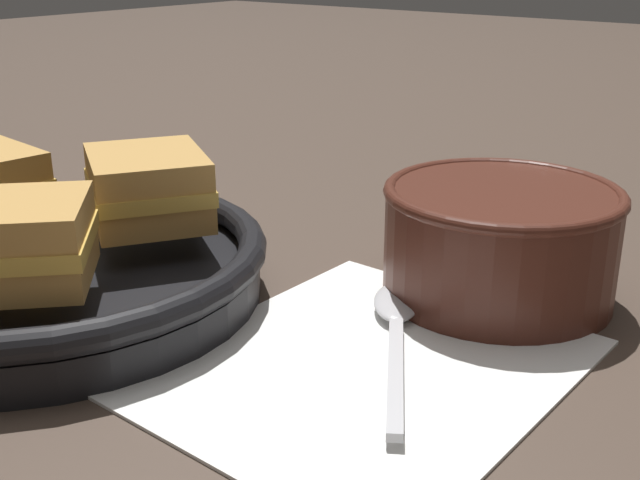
% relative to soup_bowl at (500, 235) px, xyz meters
% --- Properties ---
extents(ground_plane, '(4.00, 4.00, 0.00)m').
position_rel_soup_bowl_xyz_m(ground_plane, '(-0.08, 0.05, -0.04)').
color(ground_plane, '#47382D').
extents(napkin, '(0.23, 0.20, 0.00)m').
position_rel_soup_bowl_xyz_m(napkin, '(-0.13, 0.01, -0.04)').
color(napkin, white).
rests_on(napkin, ground_plane).
extents(soup_bowl, '(0.15, 0.15, 0.07)m').
position_rel_soup_bowl_xyz_m(soup_bowl, '(0.00, 0.00, 0.00)').
color(soup_bowl, '#4C2319').
rests_on(soup_bowl, ground_plane).
extents(spoon, '(0.16, 0.11, 0.01)m').
position_rel_soup_bowl_xyz_m(spoon, '(-0.08, 0.02, -0.03)').
color(spoon, silver).
rests_on(spoon, napkin).
extents(skillet, '(0.28, 0.38, 0.04)m').
position_rel_soup_bowl_xyz_m(skillet, '(-0.18, 0.23, -0.02)').
color(skillet, black).
rests_on(skillet, ground_plane).
extents(sandwich_near_right, '(0.12, 0.12, 0.05)m').
position_rel_soup_bowl_xyz_m(sandwich_near_right, '(-0.23, 0.18, 0.02)').
color(sandwich_near_right, '#C18E47').
rests_on(sandwich_near_right, skillet).
extents(sandwich_far_left, '(0.11, 0.12, 0.05)m').
position_rel_soup_bowl_xyz_m(sandwich_far_left, '(-0.12, 0.20, 0.02)').
color(sandwich_far_left, '#C18E47').
rests_on(sandwich_far_left, skillet).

